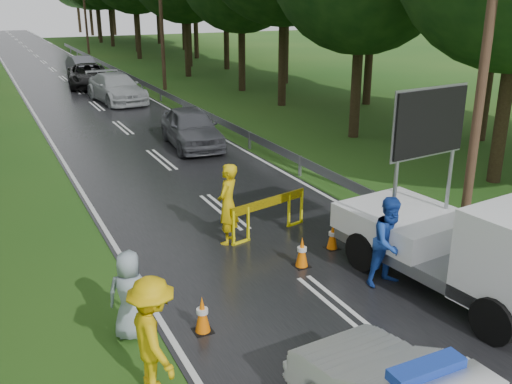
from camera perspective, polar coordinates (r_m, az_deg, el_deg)
ground at (r=11.63m, az=8.61°, el=-11.62°), size 160.00×160.00×0.00m
road at (r=39.00m, az=-17.39°, el=9.66°), size 7.00×140.00×0.02m
guardrail at (r=39.33m, az=-11.99°, el=10.97°), size 0.12×60.06×0.70m
utility_pole_near at (r=15.01m, az=22.23°, el=14.60°), size 1.40×0.24×10.00m
utility_pole_mid at (r=37.77m, az=-9.50°, el=17.69°), size 1.40×0.24×10.00m
utility_pole_far at (r=63.09m, az=-16.81°, el=17.69°), size 1.40×0.24×10.00m
work_truck at (r=12.36m, az=20.49°, el=-4.99°), size 2.79×5.33×4.08m
barrier at (r=14.59m, az=1.32°, el=-1.49°), size 2.37×0.63×1.00m
officer at (r=14.01m, az=-2.84°, el=-1.23°), size 0.88×0.87×2.06m
civilian at (r=12.36m, az=13.30°, el=-4.86°), size 0.98×0.77×1.97m
bystander_left at (r=9.06m, az=-10.24°, el=-14.08°), size 0.80×1.32×1.98m
bystander_right at (r=10.55m, az=-12.47°, el=-10.06°), size 0.98×0.86×1.68m
queue_car_first at (r=23.37m, az=-6.47°, el=6.43°), size 2.32×4.80×1.58m
queue_car_second at (r=34.13m, az=-13.79°, el=10.07°), size 2.79×5.74×1.61m
queue_car_third at (r=40.21m, az=-16.41°, el=11.11°), size 3.17×5.78×1.54m
queue_car_fourth at (r=46.20m, az=-16.96°, el=11.97°), size 1.93×4.52×1.45m
cone_center at (r=13.05m, az=4.61°, el=-6.05°), size 0.35×0.35×0.74m
cone_far at (r=14.02m, az=7.66°, el=-4.44°), size 0.32×0.32×0.69m
cone_left_mid at (r=10.71m, az=-5.39°, el=-12.15°), size 0.35×0.35×0.74m
cone_right at (r=14.78m, az=15.86°, el=-3.84°), size 0.30×0.30×0.65m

